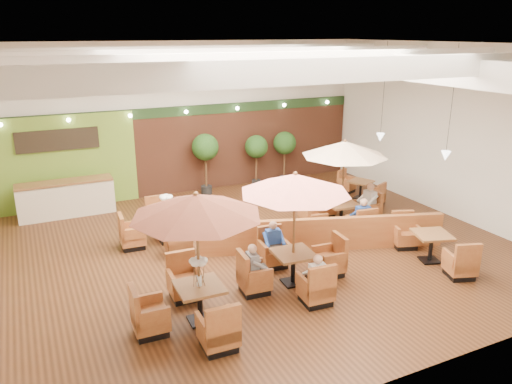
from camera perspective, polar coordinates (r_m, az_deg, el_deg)
room at (r=14.13m, az=-1.45°, el=9.03°), size 14.04×14.00×5.52m
service_counter at (r=17.47m, az=-20.86°, el=-0.71°), size 3.00×0.75×1.18m
booth_divider at (r=13.92m, az=7.70°, el=-4.81°), size 6.52×2.35×0.94m
table_0 at (r=9.95m, az=-7.13°, el=-4.56°), size 2.73×2.81×2.86m
table_1 at (r=11.53m, az=4.42°, el=-2.00°), size 2.77×2.77×2.80m
table_2 at (r=15.17m, az=9.97°, el=2.63°), size 2.76×2.76×2.78m
table_3 at (r=14.51m, az=-11.09°, el=-4.08°), size 1.84×2.72×1.58m
table_4 at (r=13.98m, az=19.34°, el=-6.03°), size 1.13×2.82×1.00m
table_5 at (r=18.48m, az=11.84°, el=0.24°), size 1.00×2.41×0.84m
topiary_0 at (r=18.34m, az=-5.82°, el=4.85°), size 0.98×0.98×2.27m
topiary_1 at (r=19.15m, az=0.04°, el=4.97°), size 0.88×0.88×2.04m
topiary_2 at (r=19.69m, az=3.29°, el=5.38°), size 0.89×0.89×2.08m
diner_0 at (r=11.19m, az=6.92°, el=-9.20°), size 0.38×0.32×0.74m
diner_1 at (r=12.79m, az=2.01°, el=-5.43°), size 0.40×0.34×0.76m
diner_2 at (r=11.54m, az=-0.19°, el=-8.13°), size 0.32×0.38×0.76m
diner_3 at (r=14.73m, az=12.01°, el=-2.54°), size 0.42×0.36×0.81m
diner_4 at (r=16.08m, az=12.73°, el=-0.82°), size 0.32×0.40×0.82m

